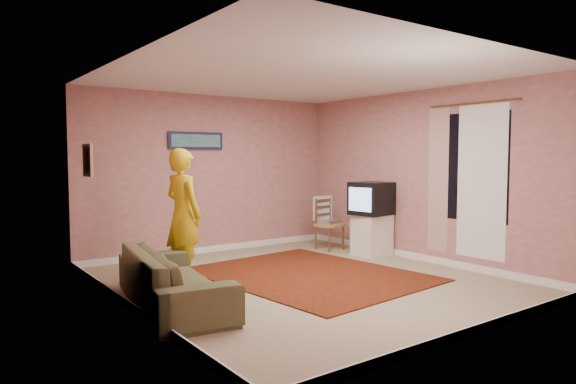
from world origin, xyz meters
TOP-DOWN VIEW (x-y plane):
  - ground at (0.00, 0.00)m, footprint 5.00×5.00m
  - wall_back at (0.00, 2.50)m, footprint 4.50×0.02m
  - wall_front at (0.00, -2.50)m, footprint 4.50×0.02m
  - wall_left at (-2.25, 0.00)m, footprint 0.02×5.00m
  - wall_right at (2.25, 0.00)m, footprint 0.02×5.00m
  - ceiling at (0.00, 0.00)m, footprint 4.50×5.00m
  - baseboard_back at (0.00, 2.49)m, footprint 4.50×0.02m
  - baseboard_front at (0.00, -2.49)m, footprint 4.50×0.02m
  - baseboard_left at (-2.24, 0.00)m, footprint 0.02×5.00m
  - baseboard_right at (2.24, 0.00)m, footprint 0.02×5.00m
  - window at (2.24, -0.90)m, footprint 0.01×1.10m
  - curtain_sheer at (2.23, -1.05)m, footprint 0.01×0.75m
  - curtain_floral at (2.21, -0.35)m, footprint 0.01×0.35m
  - curtain_rod at (2.20, -0.90)m, footprint 0.02×1.40m
  - picture_back at (-0.30, 2.47)m, footprint 0.95×0.04m
  - picture_left at (-2.22, 1.60)m, footprint 0.04×0.38m
  - area_rug at (0.26, 0.21)m, footprint 2.63×3.16m
  - tv_cabinet at (1.95, 0.73)m, footprint 0.52×0.47m
  - crt_tv at (1.94, 0.73)m, footprint 0.67×0.61m
  - chair_a at (1.72, 1.51)m, footprint 0.43×0.41m
  - dvd_player at (1.72, 1.51)m, footprint 0.42×0.34m
  - blue_throw at (1.72, 1.70)m, footprint 0.39×0.05m
  - chair_b at (1.94, 0.80)m, footprint 0.51×0.53m
  - game_console at (1.94, 0.80)m, footprint 0.23×0.17m
  - sofa at (-1.80, -0.05)m, footprint 1.11×2.16m
  - person at (-1.21, 0.98)m, footprint 0.52×0.69m

SIDE VIEW (x-z plane):
  - ground at x=0.00m, z-range 0.00..0.00m
  - area_rug at x=0.26m, z-range 0.00..0.02m
  - baseboard_back at x=0.00m, z-range 0.00..0.10m
  - baseboard_front at x=0.00m, z-range 0.00..0.10m
  - baseboard_left at x=-2.24m, z-range 0.00..0.10m
  - baseboard_right at x=2.24m, z-range 0.00..0.10m
  - sofa at x=-1.80m, z-range 0.00..0.60m
  - tv_cabinet at x=1.95m, z-range 0.00..0.66m
  - dvd_player at x=1.72m, z-range 0.45..0.51m
  - chair_a at x=1.72m, z-range 0.30..0.77m
  - game_console at x=1.94m, z-range 0.52..0.57m
  - chair_b at x=1.94m, z-range 0.34..0.90m
  - blue_throw at x=1.72m, z-range 0.50..0.91m
  - person at x=-1.21m, z-range 0.00..1.70m
  - crt_tv at x=1.94m, z-range 0.66..1.18m
  - curtain_sheer at x=2.23m, z-range 0.20..2.30m
  - curtain_floral at x=2.21m, z-range 0.20..2.30m
  - wall_back at x=0.00m, z-range 0.00..2.60m
  - wall_front at x=0.00m, z-range 0.00..2.60m
  - wall_left at x=-2.25m, z-range 0.00..2.60m
  - wall_right at x=2.25m, z-range 0.00..2.60m
  - window at x=2.24m, z-range 0.70..2.20m
  - picture_left at x=-2.22m, z-range 1.34..1.76m
  - picture_back at x=-0.30m, z-range 1.71..1.99m
  - curtain_rod at x=2.20m, z-range 2.31..2.33m
  - ceiling at x=0.00m, z-range 2.59..2.61m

